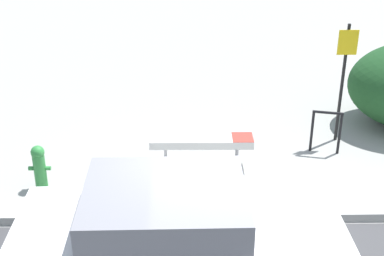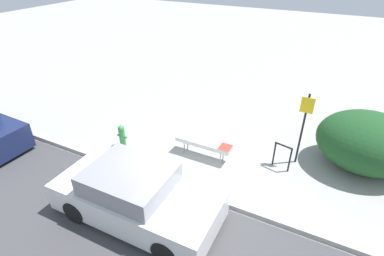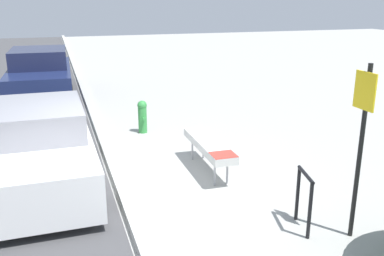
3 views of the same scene
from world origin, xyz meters
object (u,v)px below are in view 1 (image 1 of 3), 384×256
parked_car_near (176,238)px  bench (202,141)px  bike_rack (326,128)px  fire_hydrant (39,166)px  sign_post (344,73)px

parked_car_near → bench: bearing=81.3°
bench → bike_rack: bearing=13.2°
bike_rack → parked_car_near: size_ratio=0.20×
fire_hydrant → sign_post: bearing=17.7°
bike_rack → parked_car_near: 4.41m
sign_post → parked_car_near: bearing=-127.8°
sign_post → fire_hydrant: (-5.33, -1.70, -0.98)m
fire_hydrant → parked_car_near: 3.21m
sign_post → fire_hydrant: size_ratio=3.01×
bench → sign_post: bearing=21.7°
sign_post → bike_rack: bearing=-124.9°
sign_post → parked_car_near: size_ratio=0.57×
bench → bike_rack: (2.31, 0.52, 0.01)m
bench → parked_car_near: 2.98m
bench → fire_hydrant: (-2.67, -0.67, -0.09)m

